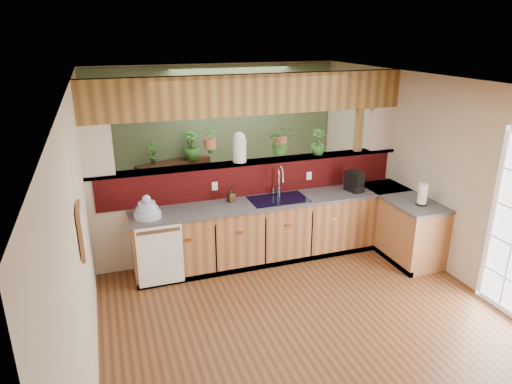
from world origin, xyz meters
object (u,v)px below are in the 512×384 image
object	(u,v)px
coffee_maker	(355,182)
glass_jar	(239,147)
dish_stack	(147,210)
soap_dispenser	(231,195)
faucet	(280,179)
shelving_console	(175,185)
paper_towel	(423,195)

from	to	relation	value
coffee_maker	glass_jar	xyz separation A→B (m)	(-1.64, 0.42, 0.57)
dish_stack	soap_dispenser	world-z (taller)	dish_stack
faucet	shelving_console	bearing A→B (deg)	119.20
faucet	coffee_maker	size ratio (longest dim) A/B	1.47
faucet	glass_jar	bearing A→B (deg)	157.68
faucet	shelving_console	xyz separation A→B (m)	(-1.18, 2.12, -0.64)
coffee_maker	faucet	bearing A→B (deg)	152.08
paper_towel	shelving_console	world-z (taller)	paper_towel
faucet	coffee_maker	xyz separation A→B (m)	(1.11, -0.21, -0.10)
coffee_maker	shelving_console	distance (m)	3.31
dish_stack	coffee_maker	distance (m)	3.01
glass_jar	shelving_console	distance (m)	2.29
soap_dispenser	glass_jar	world-z (taller)	glass_jar
paper_towel	coffee_maker	bearing A→B (deg)	126.28
coffee_maker	glass_jar	distance (m)	1.79
shelving_console	dish_stack	bearing A→B (deg)	-129.63
soap_dispenser	coffee_maker	distance (m)	1.86
faucet	coffee_maker	distance (m)	1.13
soap_dispenser	paper_towel	bearing A→B (deg)	-21.47
soap_dispenser	shelving_console	bearing A→B (deg)	101.60
soap_dispenser	paper_towel	size ratio (longest dim) A/B	0.62
coffee_maker	paper_towel	distance (m)	0.98
dish_stack	faucet	bearing A→B (deg)	6.85
paper_towel	shelving_console	xyz separation A→B (m)	(-2.88, 3.12, -0.55)
glass_jar	soap_dispenser	bearing A→B (deg)	-129.10
faucet	coffee_maker	world-z (taller)	faucet
faucet	dish_stack	world-z (taller)	faucet
dish_stack	glass_jar	xyz separation A→B (m)	(1.37, 0.45, 0.61)
faucet	glass_jar	distance (m)	0.74
faucet	glass_jar	size ratio (longest dim) A/B	1.04
dish_stack	shelving_console	bearing A→B (deg)	73.01
faucet	coffee_maker	bearing A→B (deg)	-10.53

